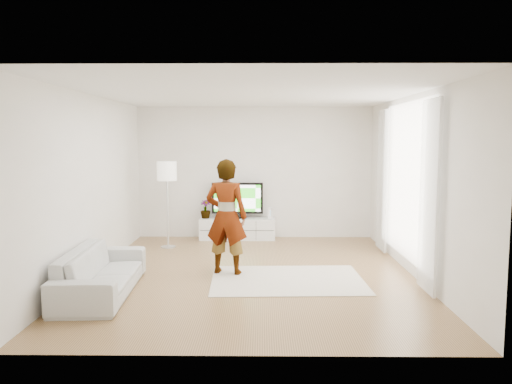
{
  "coord_description": "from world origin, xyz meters",
  "views": [
    {
      "loc": [
        0.15,
        -7.67,
        2.1
      ],
      "look_at": [
        0.06,
        0.4,
        1.25
      ],
      "focal_mm": 35.0,
      "sensor_mm": 36.0,
      "label": 1
    }
  ],
  "objects_px": {
    "rug": "(287,280)",
    "floor_lamp": "(167,175)",
    "player": "(226,217)",
    "sofa": "(101,271)",
    "television": "(237,199)",
    "media_console": "(237,229)"
  },
  "relations": [
    {
      "from": "rug",
      "to": "floor_lamp",
      "type": "relative_size",
      "value": 1.35
    },
    {
      "from": "player",
      "to": "sofa",
      "type": "relative_size",
      "value": 0.85
    },
    {
      "from": "television",
      "to": "rug",
      "type": "height_order",
      "value": "television"
    },
    {
      "from": "television",
      "to": "player",
      "type": "xyz_separation_m",
      "value": [
        -0.04,
        -2.78,
        0.05
      ]
    },
    {
      "from": "media_console",
      "to": "sofa",
      "type": "distance_m",
      "value": 4.15
    },
    {
      "from": "rug",
      "to": "sofa",
      "type": "distance_m",
      "value": 2.69
    },
    {
      "from": "sofa",
      "to": "floor_lamp",
      "type": "relative_size",
      "value": 1.26
    },
    {
      "from": "television",
      "to": "player",
      "type": "bearing_deg",
      "value": -90.73
    },
    {
      "from": "player",
      "to": "floor_lamp",
      "type": "xyz_separation_m",
      "value": [
        -1.28,
        1.91,
        0.51
      ]
    },
    {
      "from": "player",
      "to": "rug",
      "type": "bearing_deg",
      "value": 170.24
    },
    {
      "from": "player",
      "to": "sofa",
      "type": "height_order",
      "value": "player"
    },
    {
      "from": "media_console",
      "to": "floor_lamp",
      "type": "height_order",
      "value": "floor_lamp"
    },
    {
      "from": "television",
      "to": "floor_lamp",
      "type": "xyz_separation_m",
      "value": [
        -1.32,
        -0.88,
        0.57
      ]
    },
    {
      "from": "sofa",
      "to": "floor_lamp",
      "type": "distance_m",
      "value": 3.17
    },
    {
      "from": "sofa",
      "to": "floor_lamp",
      "type": "xyz_separation_m",
      "value": [
        0.36,
        2.95,
        1.12
      ]
    },
    {
      "from": "media_console",
      "to": "rug",
      "type": "height_order",
      "value": "media_console"
    },
    {
      "from": "television",
      "to": "media_console",
      "type": "bearing_deg",
      "value": -90.0
    },
    {
      "from": "media_console",
      "to": "player",
      "type": "bearing_deg",
      "value": -90.74
    },
    {
      "from": "television",
      "to": "rug",
      "type": "relative_size",
      "value": 0.48
    },
    {
      "from": "television",
      "to": "player",
      "type": "relative_size",
      "value": 0.6
    },
    {
      "from": "floor_lamp",
      "to": "media_console",
      "type": "bearing_deg",
      "value": 32.73
    },
    {
      "from": "television",
      "to": "sofa",
      "type": "distance_m",
      "value": 4.21
    }
  ]
}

